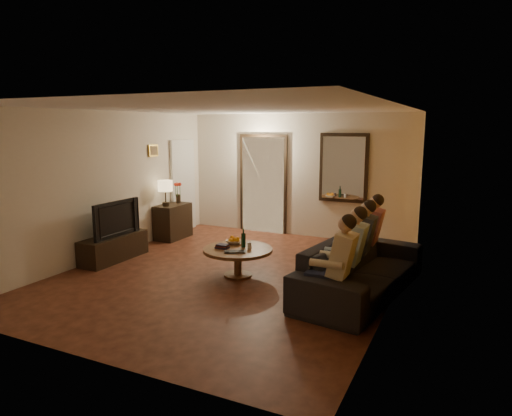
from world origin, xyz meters
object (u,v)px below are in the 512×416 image
at_px(person_b, 349,257).
at_px(wine_bottle, 243,238).
at_px(tv_stand, 114,248).
at_px(dog, 326,267).
at_px(tv, 112,218).
at_px(bowl, 234,242).
at_px(table_lamp, 165,193).
at_px(laptop, 235,253).
at_px(coffee_table, 238,262).
at_px(dresser, 173,221).
at_px(person_c, 360,247).
at_px(person_d, 368,238).
at_px(person_a, 337,270).
at_px(sofa, 361,268).

bearing_deg(person_b, wine_bottle, 168.63).
distance_m(tv_stand, person_b, 4.23).
distance_m(tv_stand, dog, 3.78).
relative_size(tv_stand, tv, 1.22).
xyz_separation_m(dog, bowl, (-1.56, 0.05, 0.20)).
height_order(table_lamp, tv, table_lamp).
relative_size(tv_stand, laptop, 4.01).
height_order(coffee_table, bowl, bowl).
distance_m(tv, laptop, 2.51).
relative_size(person_b, coffee_table, 1.10).
xyz_separation_m(dresser, laptop, (2.49, -1.89, 0.10)).
distance_m(person_c, person_d, 0.60).
xyz_separation_m(dresser, person_a, (4.21, -2.46, 0.24)).
bearing_deg(sofa, dog, 86.16).
distance_m(person_c, coffee_table, 1.89).
bearing_deg(wine_bottle, person_a, -28.34).
xyz_separation_m(table_lamp, tv, (0.00, -1.54, -0.24)).
bearing_deg(wine_bottle, coffee_table, -116.57).
xyz_separation_m(tv_stand, wine_bottle, (2.44, 0.26, 0.39)).
relative_size(sofa, person_d, 2.15).
xyz_separation_m(tv_stand, coffee_table, (2.39, 0.16, 0.01)).
bearing_deg(person_d, dresser, 171.05).
relative_size(dresser, sofa, 0.31).
bearing_deg(person_c, coffee_table, -169.34).
distance_m(dresser, tv_stand, 1.77).
bearing_deg(dresser, laptop, -37.16).
bearing_deg(wine_bottle, laptop, -82.50).
xyz_separation_m(dresser, dog, (3.77, -1.44, -0.08)).
bearing_deg(wine_bottle, bowl, 152.45).
height_order(tv, wine_bottle, tv).
height_order(person_c, bowl, person_c).
distance_m(person_b, person_d, 1.20).
xyz_separation_m(sofa, person_a, (-0.10, -0.90, 0.22)).
xyz_separation_m(tv, person_d, (4.21, 1.10, -0.15)).
height_order(dog, coffee_table, dog).
height_order(table_lamp, person_a, table_lamp).
xyz_separation_m(dresser, table_lamp, (0.00, -0.22, 0.63)).
distance_m(dresser, person_a, 4.89).
height_order(dresser, coffee_table, dresser).
bearing_deg(wine_bottle, table_lamp, 152.19).
xyz_separation_m(table_lamp, person_d, (4.21, -0.44, -0.39)).
bearing_deg(bowl, table_lamp, 152.16).
distance_m(dresser, tv, 1.81).
bearing_deg(wine_bottle, person_c, 7.81).
bearing_deg(tv_stand, person_a, -9.43).
height_order(tv, person_a, person_a).
distance_m(sofa, coffee_table, 1.93).
relative_size(dresser, table_lamp, 1.50).
distance_m(table_lamp, person_c, 4.36).
bearing_deg(dog, dresser, 146.38).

